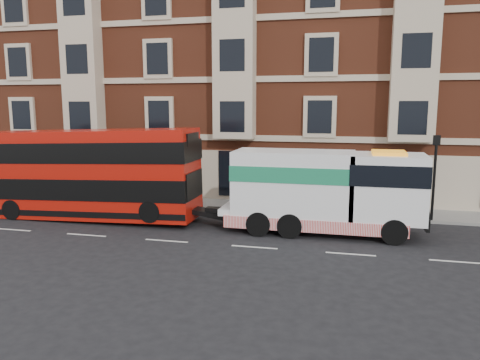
# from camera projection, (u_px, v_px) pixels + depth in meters

# --- Properties ---
(ground) EXTENTS (120.00, 120.00, 0.00)m
(ground) POSITION_uv_depth(u_px,v_px,m) (167.00, 241.00, 20.85)
(ground) COLOR black
(ground) RESTS_ON ground
(sidewalk) EXTENTS (90.00, 3.00, 0.15)m
(sidewalk) POSITION_uv_depth(u_px,v_px,m) (215.00, 205.00, 28.03)
(sidewalk) COLOR slate
(sidewalk) RESTS_ON ground
(victorian_terrace) EXTENTS (45.00, 12.00, 20.40)m
(victorian_terrace) POSITION_uv_depth(u_px,v_px,m) (250.00, 47.00, 33.51)
(victorian_terrace) COLOR brown
(victorian_terrace) RESTS_ON ground
(lamp_post_west) EXTENTS (0.35, 0.15, 4.35)m
(lamp_post_west) POSITION_uv_depth(u_px,v_px,m) (111.00, 161.00, 27.75)
(lamp_post_west) COLOR black
(lamp_post_west) RESTS_ON sidewalk
(lamp_post_east) EXTENTS (0.35, 0.15, 4.35)m
(lamp_post_east) POSITION_uv_depth(u_px,v_px,m) (435.00, 171.00, 23.60)
(lamp_post_east) COLOR black
(lamp_post_east) RESTS_ON sidewalk
(double_decker_bus) EXTENTS (11.59, 2.66, 4.69)m
(double_decker_bus) POSITION_uv_depth(u_px,v_px,m) (89.00, 172.00, 24.54)
(double_decker_bus) COLOR #B31309
(double_decker_bus) RESTS_ON ground
(tow_truck) EXTENTS (9.28, 2.74, 3.87)m
(tow_truck) POSITION_uv_depth(u_px,v_px,m) (321.00, 190.00, 21.83)
(tow_truck) COLOR white
(tow_truck) RESTS_ON ground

